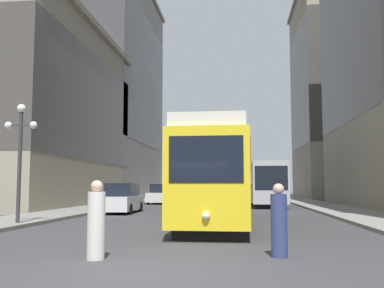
{
  "coord_description": "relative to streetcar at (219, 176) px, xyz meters",
  "views": [
    {
      "loc": [
        1.79,
        -8.63,
        1.67
      ],
      "look_at": [
        0.29,
        5.93,
        3.03
      ],
      "focal_mm": 41.93,
      "sensor_mm": 36.0,
      "label": 1
    }
  ],
  "objects": [
    {
      "name": "ground_plane",
      "position": [
        -0.98,
        -10.82,
        -2.1
      ],
      "size": [
        200.0,
        200.0,
        0.0
      ],
      "primitive_type": "plane",
      "color": "#38383A"
    },
    {
      "name": "sidewalk_left",
      "position": [
        -9.28,
        29.18,
        -2.03
      ],
      "size": [
        3.34,
        120.0,
        0.15
      ],
      "primitive_type": "cube",
      "color": "gray",
      "rests_on": "ground"
    },
    {
      "name": "sidewalk_right",
      "position": [
        7.32,
        29.18,
        -2.03
      ],
      "size": [
        3.34,
        120.0,
        0.15
      ],
      "primitive_type": "cube",
      "color": "gray",
      "rests_on": "ground"
    },
    {
      "name": "streetcar",
      "position": [
        0.0,
        0.0,
        0.0
      ],
      "size": [
        2.88,
        12.83,
        3.89
      ],
      "rotation": [
        0.0,
        0.0,
        -0.02
      ],
      "color": "black",
      "rests_on": "ground"
    },
    {
      "name": "transit_bus",
      "position": [
        3.18,
        18.05,
        -0.15
      ],
      "size": [
        2.69,
        11.15,
        3.45
      ],
      "rotation": [
        0.0,
        0.0,
        -0.01
      ],
      "color": "black",
      "rests_on": "ground"
    },
    {
      "name": "parked_car_left_near",
      "position": [
        -6.31,
        7.73,
        -1.26
      ],
      "size": [
        1.97,
        5.03,
        1.82
      ],
      "rotation": [
        0.0,
        0.0,
        0.02
      ],
      "color": "black",
      "rests_on": "ground"
    },
    {
      "name": "parked_car_left_mid",
      "position": [
        -6.31,
        21.72,
        -1.26
      ],
      "size": [
        2.04,
        4.69,
        1.82
      ],
      "rotation": [
        0.0,
        0.0,
        -0.04
      ],
      "color": "black",
      "rests_on": "ground"
    },
    {
      "name": "pedestrian_crossing_near",
      "position": [
        -2.41,
        -9.43,
        -1.27
      ],
      "size": [
        0.4,
        0.4,
        1.79
      ],
      "rotation": [
        0.0,
        0.0,
        5.63
      ],
      "color": "beige",
      "rests_on": "ground"
    },
    {
      "name": "pedestrian_crossing_far",
      "position": [
        1.76,
        -8.67,
        -1.3
      ],
      "size": [
        0.38,
        0.38,
        1.72
      ],
      "rotation": [
        0.0,
        0.0,
        5.41
      ],
      "color": "navy",
      "rests_on": "ground"
    },
    {
      "name": "lamp_post_left_near",
      "position": [
        -8.21,
        -1.71,
        1.32
      ],
      "size": [
        1.41,
        0.36,
        4.93
      ],
      "color": "#333338",
      "rests_on": "sidewalk_left"
    },
    {
      "name": "building_left_corner",
      "position": [
        -18.54,
        16.09,
        5.7
      ],
      "size": [
        15.77,
        22.96,
        15.23
      ],
      "color": "gray",
      "rests_on": "ground"
    },
    {
      "name": "building_left_midblock",
      "position": [
        -16.86,
        37.37,
        12.44
      ],
      "size": [
        12.42,
        24.58,
        28.21
      ],
      "color": "gray",
      "rests_on": "ground"
    },
    {
      "name": "building_right_midblock",
      "position": [
        16.29,
        40.84,
        11.94
      ],
      "size": [
        15.2,
        17.79,
        27.25
      ],
      "color": "gray",
      "rests_on": "ground"
    }
  ]
}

